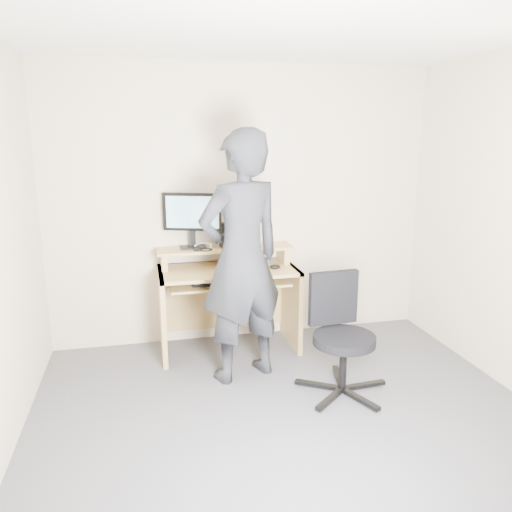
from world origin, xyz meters
name	(u,v)px	position (x,y,z in m)	size (l,w,h in m)	color
ground	(299,438)	(0.00, 0.00, 0.00)	(3.50, 3.50, 0.00)	#57575C
back_wall	(243,206)	(0.00, 1.75, 1.25)	(3.50, 0.02, 2.50)	beige
ceiling	(309,14)	(0.00, 0.00, 2.50)	(3.50, 3.50, 0.02)	white
desk	(227,288)	(-0.20, 1.53, 0.55)	(1.20, 0.60, 0.91)	tan
monitor	(192,215)	(-0.48, 1.62, 1.20)	(0.50, 0.20, 0.49)	black
external_drive	(224,236)	(-0.20, 1.61, 1.01)	(0.07, 0.13, 0.20)	black
travel_mug	(226,236)	(-0.19, 1.61, 1.01)	(0.09, 0.09, 0.20)	#B1B2B6
smartphone	(255,245)	(0.07, 1.58, 0.92)	(0.07, 0.13, 0.01)	black
charger	(197,249)	(-0.46, 1.50, 0.93)	(0.04, 0.04, 0.04)	black
headphones	(203,246)	(-0.39, 1.63, 0.92)	(0.16, 0.16, 0.02)	silver
keyboard	(219,281)	(-0.29, 1.36, 0.67)	(0.46, 0.18, 0.03)	black
mouse	(275,267)	(0.20, 1.35, 0.77)	(0.10, 0.06, 0.04)	black
office_chair	(340,330)	(0.48, 0.54, 0.48)	(0.68, 0.69, 0.87)	black
person	(241,258)	(-0.18, 0.92, 0.97)	(0.71, 0.46, 1.94)	black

